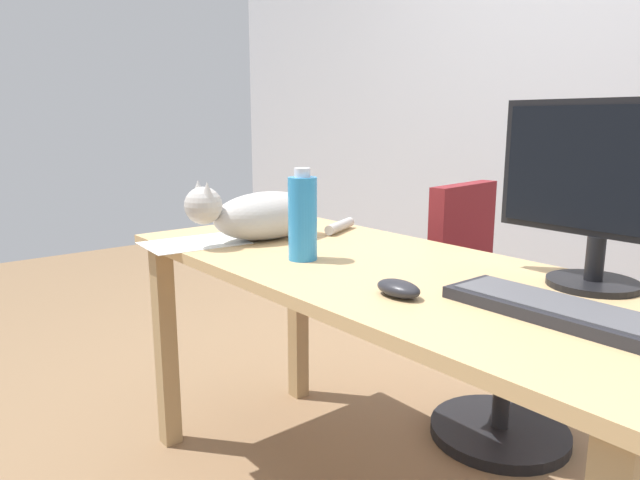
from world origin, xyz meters
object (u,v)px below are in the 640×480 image
(keyboard, at_px, (559,310))
(water_bottle, at_px, (303,217))
(monitor, at_px, (602,186))
(computer_mouse, at_px, (398,288))
(office_chair, at_px, (492,333))
(cat, at_px, (261,214))

(keyboard, xyz_separation_m, water_bottle, (-0.68, -0.10, 0.10))
(monitor, relative_size, keyboard, 1.09)
(monitor, xyz_separation_m, computer_mouse, (-0.22, -0.40, -0.21))
(keyboard, bearing_deg, office_chair, 131.25)
(computer_mouse, bearing_deg, keyboard, 26.91)
(cat, height_order, computer_mouse, cat)
(keyboard, relative_size, computer_mouse, 4.00)
(office_chair, distance_m, keyboard, 0.95)
(water_bottle, bearing_deg, monitor, 29.51)
(computer_mouse, bearing_deg, office_chair, 110.22)
(keyboard, bearing_deg, water_bottle, -171.80)
(office_chair, xyz_separation_m, monitor, (0.52, -0.41, 0.59))
(monitor, distance_m, keyboard, 0.34)
(monitor, height_order, cat, monitor)
(monitor, distance_m, computer_mouse, 0.50)
(computer_mouse, relative_size, water_bottle, 0.45)
(monitor, height_order, computer_mouse, monitor)
(keyboard, distance_m, cat, 0.97)
(monitor, distance_m, cat, 0.96)
(cat, bearing_deg, keyboard, 2.55)
(office_chair, relative_size, monitor, 1.85)
(office_chair, bearing_deg, water_bottle, -97.38)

